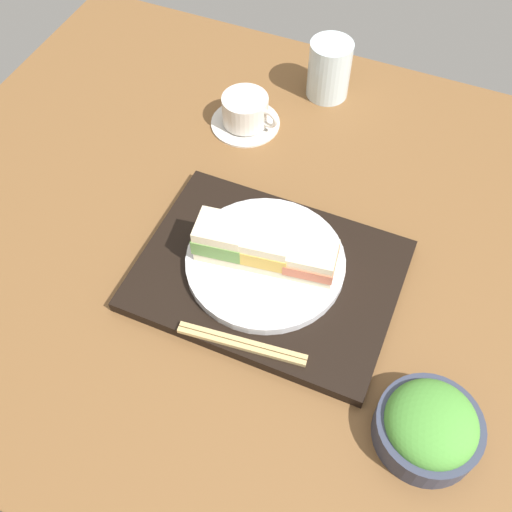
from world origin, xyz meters
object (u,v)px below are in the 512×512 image
at_px(coffee_cup, 246,112).
at_px(salad_bowl, 429,426).
at_px(sandwich_middle, 266,248).
at_px(drinking_glass, 329,69).
at_px(sandwich_plate, 265,262).
at_px(chopsticks_pair, 242,344).
at_px(sandwich_near, 221,238).
at_px(sandwich_far, 311,259).

bearing_deg(coffee_cup, salad_bowl, -45.01).
relative_size(sandwich_middle, drinking_glass, 0.74).
height_order(sandwich_plate, salad_bowl, salad_bowl).
xyz_separation_m(sandwich_plate, salad_bowl, (0.28, -0.15, 0.01)).
bearing_deg(sandwich_middle, salad_bowl, -28.42).
distance_m(salad_bowl, drinking_glass, 0.67).
bearing_deg(chopsticks_pair, sandwich_near, 124.96).
bearing_deg(salad_bowl, sandwich_middle, 151.58).
height_order(sandwich_plate, sandwich_near, sandwich_near).
xyz_separation_m(sandwich_far, coffee_cup, (-0.22, 0.28, -0.03)).
distance_m(sandwich_middle, chopsticks_pair, 0.14).
distance_m(coffee_cup, drinking_glass, 0.18).
xyz_separation_m(sandwich_near, sandwich_middle, (0.07, 0.01, -0.00)).
bearing_deg(coffee_cup, sandwich_middle, -61.29).
xyz_separation_m(sandwich_plate, drinking_glass, (-0.05, 0.43, 0.03)).
height_order(sandwich_near, salad_bowl, sandwich_near).
bearing_deg(sandwich_middle, drinking_glass, 96.64).
bearing_deg(coffee_cup, sandwich_near, -72.99).
bearing_deg(sandwich_middle, chopsticks_pair, -81.09).
height_order(sandwich_middle, drinking_glass, drinking_glass).
bearing_deg(sandwich_near, drinking_glass, 87.80).
height_order(sandwich_near, drinking_glass, drinking_glass).
bearing_deg(sandwich_plate, sandwich_near, -171.30).
height_order(salad_bowl, coffee_cup, salad_bowl).
height_order(coffee_cup, drinking_glass, drinking_glass).
relative_size(sandwich_far, salad_bowl, 0.59).
bearing_deg(sandwich_near, salad_bowl, -22.26).
bearing_deg(chopsticks_pair, coffee_cup, 112.90).
distance_m(sandwich_near, coffee_cup, 0.31).
bearing_deg(chopsticks_pair, sandwich_middle, 98.91).
distance_m(chopsticks_pair, drinking_glass, 0.57).
relative_size(chopsticks_pair, drinking_glass, 1.67).
bearing_deg(salad_bowl, sandwich_plate, 151.58).
bearing_deg(coffee_cup, sandwich_far, -51.09).
relative_size(sandwich_near, sandwich_far, 1.02).
bearing_deg(salad_bowl, coffee_cup, 134.99).
bearing_deg(drinking_glass, chopsticks_pair, -82.81).
xyz_separation_m(sandwich_far, drinking_glass, (-0.12, 0.42, -0.00)).
relative_size(sandwich_far, chopsticks_pair, 0.43).
height_order(salad_bowl, drinking_glass, drinking_glass).
bearing_deg(sandwich_far, sandwich_middle, -171.30).
xyz_separation_m(salad_bowl, chopsticks_pair, (-0.26, 0.02, -0.01)).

